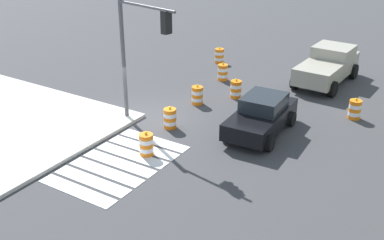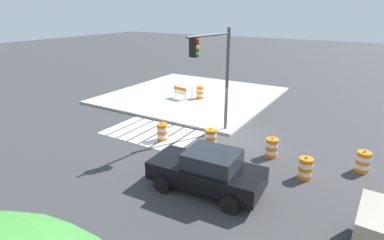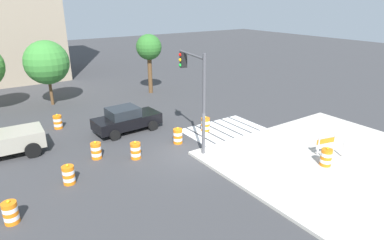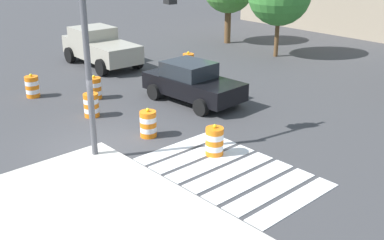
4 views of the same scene
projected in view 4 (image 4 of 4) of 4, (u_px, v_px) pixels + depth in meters
ground_plane at (102, 147)px, 15.12m from camera, size 120.00×120.00×0.00m
crosswalk_stripes at (230, 171)px, 13.48m from camera, size 5.10×3.20×0.02m
sports_car at (192, 82)px, 19.04m from camera, size 4.39×2.31×1.63m
pickup_truck at (99, 47)px, 24.64m from camera, size 5.23×2.53×1.92m
traffic_barrel_near_corner at (148, 124)px, 15.74m from camera, size 0.56×0.56×1.02m
traffic_barrel_median_near at (32, 87)px, 19.71m from camera, size 0.56×0.56×1.02m
traffic_barrel_median_far at (214, 141)px, 14.38m from camera, size 0.56×0.56×1.02m
traffic_barrel_far_curb at (95, 88)px, 19.51m from camera, size 0.56×0.56×1.02m
traffic_barrel_lane_center at (91, 105)px, 17.53m from camera, size 0.56×0.56×1.02m
traffic_barrel_opposite_curb at (188, 62)px, 23.56m from camera, size 0.56×0.56×1.02m
traffic_light_pole at (123, 27)px, 13.48m from camera, size 0.77×3.25×5.50m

